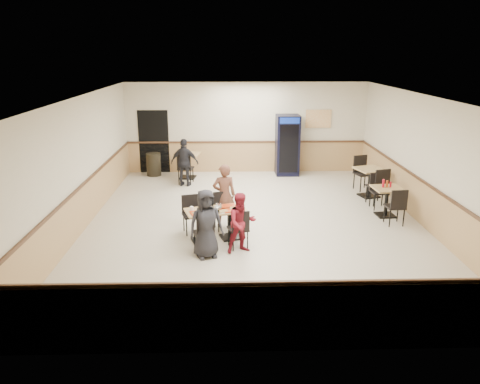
{
  "coord_description": "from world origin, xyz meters",
  "views": [
    {
      "loc": [
        -0.64,
        -10.54,
        4.0
      ],
      "look_at": [
        -0.36,
        -0.5,
        0.94
      ],
      "focal_mm": 35.0,
      "sensor_mm": 36.0,
      "label": 1
    }
  ],
  "objects_px": {
    "diner_woman_right": "(242,223)",
    "trash_bin": "(154,164)",
    "side_table_far": "(370,178)",
    "lone_diner": "(185,163)",
    "side_table_near": "(387,197)",
    "back_table": "(187,162)",
    "diner_man_opposite": "(224,195)",
    "pepsi_cooler": "(287,145)",
    "main_table": "(216,220)",
    "diner_woman_left": "(206,224)"
  },
  "relations": [
    {
      "from": "side_table_near",
      "to": "trash_bin",
      "type": "relative_size",
      "value": 0.99
    },
    {
      "from": "diner_woman_right",
      "to": "back_table",
      "type": "bearing_deg",
      "value": 84.95
    },
    {
      "from": "diner_woman_left",
      "to": "side_table_far",
      "type": "distance_m",
      "value": 5.93
    },
    {
      "from": "trash_bin",
      "to": "back_table",
      "type": "bearing_deg",
      "value": -17.01
    },
    {
      "from": "diner_woman_left",
      "to": "trash_bin",
      "type": "height_order",
      "value": "diner_woman_left"
    },
    {
      "from": "diner_woman_right",
      "to": "diner_man_opposite",
      "type": "relative_size",
      "value": 0.85
    },
    {
      "from": "diner_woman_left",
      "to": "pepsi_cooler",
      "type": "height_order",
      "value": "pepsi_cooler"
    },
    {
      "from": "side_table_far",
      "to": "lone_diner",
      "type": "bearing_deg",
      "value": 166.84
    },
    {
      "from": "side_table_near",
      "to": "back_table",
      "type": "relative_size",
      "value": 0.86
    },
    {
      "from": "lone_diner",
      "to": "trash_bin",
      "type": "height_order",
      "value": "lone_diner"
    },
    {
      "from": "diner_woman_right",
      "to": "side_table_near",
      "type": "distance_m",
      "value": 4.23
    },
    {
      "from": "diner_woman_right",
      "to": "pepsi_cooler",
      "type": "relative_size",
      "value": 0.64
    },
    {
      "from": "diner_woman_right",
      "to": "main_table",
      "type": "bearing_deg",
      "value": 108.84
    },
    {
      "from": "diner_woman_left",
      "to": "main_table",
      "type": "bearing_deg",
      "value": 60.69
    },
    {
      "from": "main_table",
      "to": "side_table_far",
      "type": "relative_size",
      "value": 1.51
    },
    {
      "from": "side_table_near",
      "to": "main_table",
      "type": "bearing_deg",
      "value": -161.42
    },
    {
      "from": "side_table_far",
      "to": "diner_man_opposite",
      "type": "bearing_deg",
      "value": -152.1
    },
    {
      "from": "lone_diner",
      "to": "side_table_far",
      "type": "xyz_separation_m",
      "value": [
        5.31,
        -1.24,
        -0.18
      ]
    },
    {
      "from": "main_table",
      "to": "trash_bin",
      "type": "xyz_separation_m",
      "value": [
        -2.18,
        5.54,
        -0.09
      ]
    },
    {
      "from": "diner_woman_right",
      "to": "trash_bin",
      "type": "bearing_deg",
      "value": 93.56
    },
    {
      "from": "main_table",
      "to": "diner_woman_right",
      "type": "distance_m",
      "value": 0.87
    },
    {
      "from": "back_table",
      "to": "trash_bin",
      "type": "height_order",
      "value": "back_table"
    },
    {
      "from": "diner_woman_right",
      "to": "side_table_far",
      "type": "distance_m",
      "value": 5.26
    },
    {
      "from": "diner_woman_left",
      "to": "side_table_near",
      "type": "distance_m",
      "value": 4.96
    },
    {
      "from": "trash_bin",
      "to": "side_table_far",
      "type": "bearing_deg",
      "value": -21.2
    },
    {
      "from": "pepsi_cooler",
      "to": "lone_diner",
      "type": "bearing_deg",
      "value": -158.86
    },
    {
      "from": "lone_diner",
      "to": "side_table_near",
      "type": "distance_m",
      "value": 5.99
    },
    {
      "from": "lone_diner",
      "to": "side_table_far",
      "type": "relative_size",
      "value": 1.54
    },
    {
      "from": "main_table",
      "to": "side_table_far",
      "type": "bearing_deg",
      "value": 18.92
    },
    {
      "from": "side_table_far",
      "to": "diner_woman_left",
      "type": "bearing_deg",
      "value": -138.63
    },
    {
      "from": "side_table_far",
      "to": "back_table",
      "type": "xyz_separation_m",
      "value": [
        -5.31,
        2.15,
        -0.01
      ]
    },
    {
      "from": "side_table_far",
      "to": "pepsi_cooler",
      "type": "xyz_separation_m",
      "value": [
        -2.03,
        2.55,
        0.45
      ]
    },
    {
      "from": "main_table",
      "to": "diner_woman_right",
      "type": "xyz_separation_m",
      "value": [
        0.53,
        -0.66,
        0.17
      ]
    },
    {
      "from": "main_table",
      "to": "side_table_near",
      "type": "height_order",
      "value": "side_table_near"
    },
    {
      "from": "diner_woman_right",
      "to": "diner_man_opposite",
      "type": "bearing_deg",
      "value": 83.09
    },
    {
      "from": "side_table_near",
      "to": "back_table",
      "type": "height_order",
      "value": "back_table"
    },
    {
      "from": "main_table",
      "to": "back_table",
      "type": "bearing_deg",
      "value": 84.76
    },
    {
      "from": "side_table_far",
      "to": "diner_woman_right",
      "type": "bearing_deg",
      "value": -135.24
    },
    {
      "from": "diner_man_opposite",
      "to": "side_table_near",
      "type": "relative_size",
      "value": 2.02
    },
    {
      "from": "main_table",
      "to": "side_table_near",
      "type": "relative_size",
      "value": 1.94
    },
    {
      "from": "side_table_far",
      "to": "main_table",
      "type": "bearing_deg",
      "value": -144.54
    },
    {
      "from": "lone_diner",
      "to": "pepsi_cooler",
      "type": "relative_size",
      "value": 0.74
    },
    {
      "from": "trash_bin",
      "to": "diner_woman_left",
      "type": "bearing_deg",
      "value": -72.64
    },
    {
      "from": "diner_man_opposite",
      "to": "side_table_far",
      "type": "xyz_separation_m",
      "value": [
        4.09,
        2.17,
        -0.2
      ]
    },
    {
      "from": "trash_bin",
      "to": "side_table_near",
      "type": "bearing_deg",
      "value": -32.83
    },
    {
      "from": "side_table_far",
      "to": "trash_bin",
      "type": "height_order",
      "value": "side_table_far"
    },
    {
      "from": "side_table_far",
      "to": "pepsi_cooler",
      "type": "relative_size",
      "value": 0.48
    },
    {
      "from": "back_table",
      "to": "diner_woman_right",
      "type": "bearing_deg",
      "value": -74.97
    },
    {
      "from": "lone_diner",
      "to": "back_table",
      "type": "relative_size",
      "value": 1.71
    },
    {
      "from": "side_table_far",
      "to": "back_table",
      "type": "bearing_deg",
      "value": 157.92
    }
  ]
}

